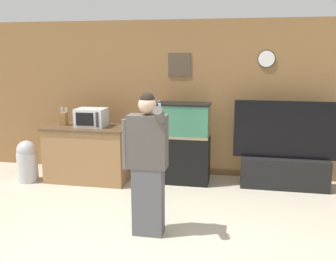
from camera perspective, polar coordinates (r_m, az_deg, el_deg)
name	(u,v)px	position (r m, az deg, el deg)	size (l,w,h in m)	color
ground_plane	(149,252)	(4.13, -2.84, -17.94)	(18.00, 18.00, 0.00)	#B2A893
wall_back_paneled	(188,99)	(6.35, 3.02, 4.92)	(10.00, 0.08, 2.60)	olive
counter_island	(88,153)	(6.25, -12.06, -3.37)	(1.35, 0.68, 0.90)	olive
microwave	(91,117)	(6.12, -11.61, 2.03)	(0.47, 0.36, 0.29)	silver
knife_block	(64,119)	(6.35, -15.61, 1.84)	(0.11, 0.12, 0.30)	brown
aquarium_on_stand	(183,143)	(5.99, 2.34, -1.85)	(0.84, 0.44, 1.29)	black
tv_on_stand	(284,163)	(6.07, 17.31, -4.64)	(1.58, 0.40, 1.35)	black
person_standing	(147,163)	(4.18, -3.21, -4.84)	(0.52, 0.39, 1.64)	#515156
trash_bin	(27,161)	(6.51, -20.67, -4.26)	(0.33, 0.33, 0.68)	#B7B7BC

